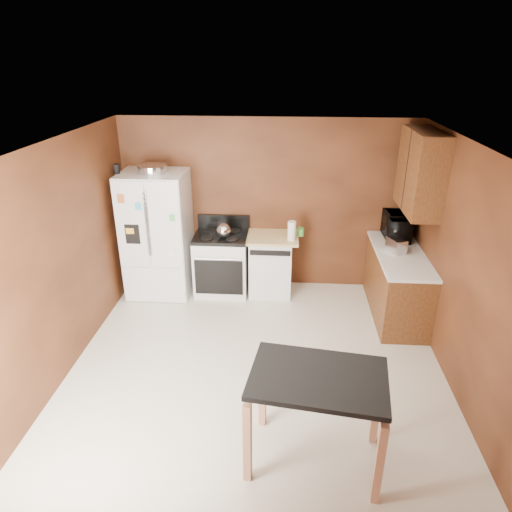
# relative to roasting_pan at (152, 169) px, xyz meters

# --- Properties ---
(floor) EXTENTS (4.50, 4.50, 0.00)m
(floor) POSITION_rel_roasting_pan_xyz_m (1.54, -1.88, -1.85)
(floor) COLOR silver
(floor) RESTS_ON ground
(ceiling) EXTENTS (4.50, 4.50, 0.00)m
(ceiling) POSITION_rel_roasting_pan_xyz_m (1.54, -1.88, 0.65)
(ceiling) COLOR white
(ceiling) RESTS_ON ground
(wall_back) EXTENTS (4.20, 0.00, 4.20)m
(wall_back) POSITION_rel_roasting_pan_xyz_m (1.54, 0.37, -0.60)
(wall_back) COLOR brown
(wall_back) RESTS_ON ground
(wall_front) EXTENTS (4.20, 0.00, 4.20)m
(wall_front) POSITION_rel_roasting_pan_xyz_m (1.54, -4.13, -0.60)
(wall_front) COLOR brown
(wall_front) RESTS_ON ground
(wall_left) EXTENTS (0.00, 4.50, 4.50)m
(wall_left) POSITION_rel_roasting_pan_xyz_m (-0.56, -1.88, -0.60)
(wall_left) COLOR brown
(wall_left) RESTS_ON ground
(wall_right) EXTENTS (0.00, 4.50, 4.50)m
(wall_right) POSITION_rel_roasting_pan_xyz_m (3.64, -1.88, -0.60)
(wall_right) COLOR brown
(wall_right) RESTS_ON ground
(roasting_pan) EXTENTS (0.40, 0.40, 0.10)m
(roasting_pan) POSITION_rel_roasting_pan_xyz_m (0.00, 0.00, 0.00)
(roasting_pan) COLOR silver
(roasting_pan) RESTS_ON refrigerator
(pen_cup) EXTENTS (0.08, 0.08, 0.13)m
(pen_cup) POSITION_rel_roasting_pan_xyz_m (-0.46, -0.09, 0.01)
(pen_cup) COLOR black
(pen_cup) RESTS_ON refrigerator
(kettle) EXTENTS (0.21, 0.21, 0.21)m
(kettle) POSITION_rel_roasting_pan_xyz_m (0.96, -0.06, -0.85)
(kettle) COLOR silver
(kettle) RESTS_ON gas_range
(paper_towel) EXTENTS (0.12, 0.12, 0.27)m
(paper_towel) POSITION_rel_roasting_pan_xyz_m (1.91, -0.05, -0.83)
(paper_towel) COLOR white
(paper_towel) RESTS_ON dishwasher
(green_canister) EXTENTS (0.12, 0.12, 0.12)m
(green_canister) POSITION_rel_roasting_pan_xyz_m (2.03, 0.11, -0.90)
(green_canister) COLOR #50B846
(green_canister) RESTS_ON dishwasher
(toaster) EXTENTS (0.25, 0.30, 0.19)m
(toaster) POSITION_rel_roasting_pan_xyz_m (3.27, -0.41, -0.86)
(toaster) COLOR silver
(toaster) RESTS_ON right_cabinets
(microwave) EXTENTS (0.41, 0.59, 0.32)m
(microwave) POSITION_rel_roasting_pan_xyz_m (3.37, 0.11, -0.79)
(microwave) COLOR black
(microwave) RESTS_ON right_cabinets
(refrigerator) EXTENTS (0.90, 0.80, 1.80)m
(refrigerator) POSITION_rel_roasting_pan_xyz_m (-0.01, -0.02, -0.95)
(refrigerator) COLOR white
(refrigerator) RESTS_ON ground
(gas_range) EXTENTS (0.76, 0.68, 1.10)m
(gas_range) POSITION_rel_roasting_pan_xyz_m (0.90, 0.04, -1.39)
(gas_range) COLOR white
(gas_range) RESTS_ON ground
(dishwasher) EXTENTS (0.78, 0.63, 0.89)m
(dishwasher) POSITION_rel_roasting_pan_xyz_m (1.62, 0.07, -1.40)
(dishwasher) COLOR white
(dishwasher) RESTS_ON ground
(right_cabinets) EXTENTS (0.63, 1.58, 2.45)m
(right_cabinets) POSITION_rel_roasting_pan_xyz_m (3.38, -0.40, -0.94)
(right_cabinets) COLOR brown
(right_cabinets) RESTS_ON ground
(island) EXTENTS (1.20, 0.88, 0.91)m
(island) POSITION_rel_roasting_pan_xyz_m (2.13, -3.01, -1.09)
(island) COLOR black
(island) RESTS_ON ground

